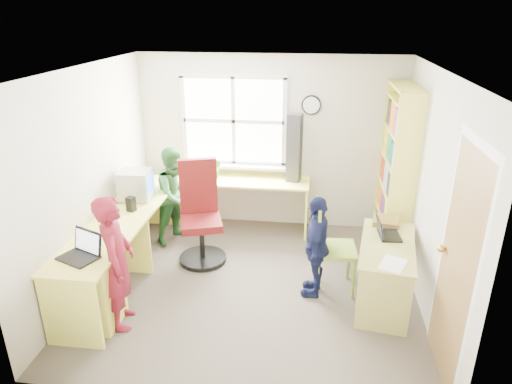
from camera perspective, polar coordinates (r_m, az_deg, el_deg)
room at (r=4.83m, az=-0.11°, el=1.16°), size 3.64×3.44×2.44m
l_desk at (r=5.16m, az=-15.49°, el=-7.63°), size 2.38×2.95×0.75m
right_desk at (r=5.01m, az=15.95°, el=-8.17°), size 0.70×1.23×0.67m
bookshelf at (r=5.99m, az=17.09°, el=2.12°), size 0.30×1.02×2.10m
swivel_chair at (r=5.65m, az=-6.96°, el=-3.29°), size 0.74×0.74×1.26m
wooden_chair at (r=5.05m, az=9.01°, el=-6.37°), size 0.48×0.48×1.03m
crt_monitor at (r=5.75m, az=-14.81°, el=0.87°), size 0.39×0.36×0.37m
laptop_left at (r=4.64m, az=-20.90°, el=-6.91°), size 0.44×0.41×0.24m
laptop_right at (r=5.07m, az=15.89°, el=-4.85°), size 0.27×0.31×0.20m
speaker_a at (r=5.46m, az=-15.36°, el=-1.47°), size 0.11×0.11×0.17m
speaker_b at (r=5.98m, az=-13.24°, el=0.89°), size 0.11×0.11×0.19m
cd_tower at (r=6.12m, az=4.81°, el=5.49°), size 0.21×0.20×0.92m
game_box at (r=5.37m, az=15.93°, el=-3.51°), size 0.32×0.32×0.06m
paper_a at (r=5.03m, az=-17.72°, el=-4.87°), size 0.23×0.31×0.00m
paper_b at (r=4.58m, az=16.74°, el=-8.64°), size 0.32×0.36×0.00m
potted_plant at (r=6.27m, az=-5.12°, el=2.86°), size 0.18×0.15×0.29m
person_red at (r=4.59m, az=-16.99°, el=-8.44°), size 0.46×0.57×1.37m
person_green at (r=6.11m, az=-9.96°, el=-0.34°), size 0.75×0.79×1.30m
person_navy at (r=4.95m, az=7.56°, el=-6.72°), size 0.35×0.70×1.15m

